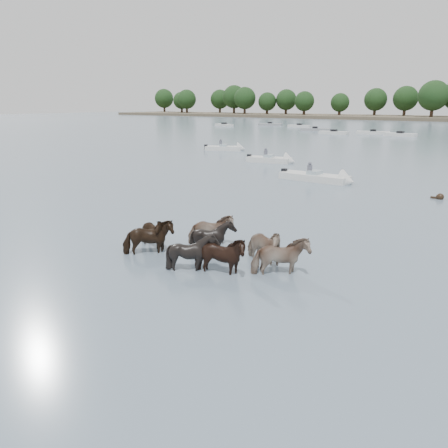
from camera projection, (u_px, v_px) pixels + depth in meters
The scene contains 8 objects.
ground at pixel (180, 284), 13.63m from camera, with size 400.00×400.00×0.00m, color slate.
shoreline at pixel (289, 116), 170.84m from camera, with size 160.00×30.00×1.00m, color #4C4233.
pony_herd at pixel (209, 246), 15.61m from camera, with size 7.41×4.20×1.60m.
swimming_pony at pixel (439, 197), 25.65m from camera, with size 0.72×0.44×0.44m.
motorboat_a at pixel (276, 160), 41.12m from camera, with size 4.81×2.31×1.92m.
motorboat_b at pixel (324, 179), 31.21m from camera, with size 5.71×1.92×1.92m.
motorboat_f at pixel (229, 148), 51.64m from camera, with size 4.89×3.49×1.92m.
treeline at pixel (296, 98), 169.74m from camera, with size 149.89×21.63×12.52m.
Camera 1 is at (8.25, -9.65, 5.47)m, focal length 35.09 mm.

